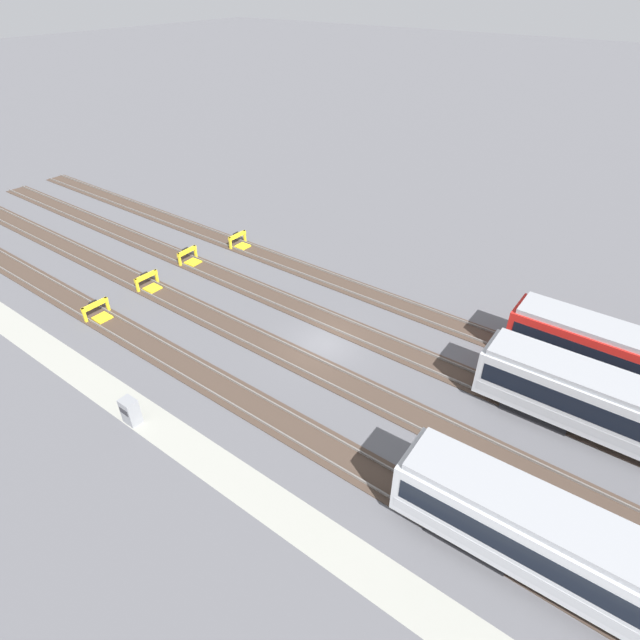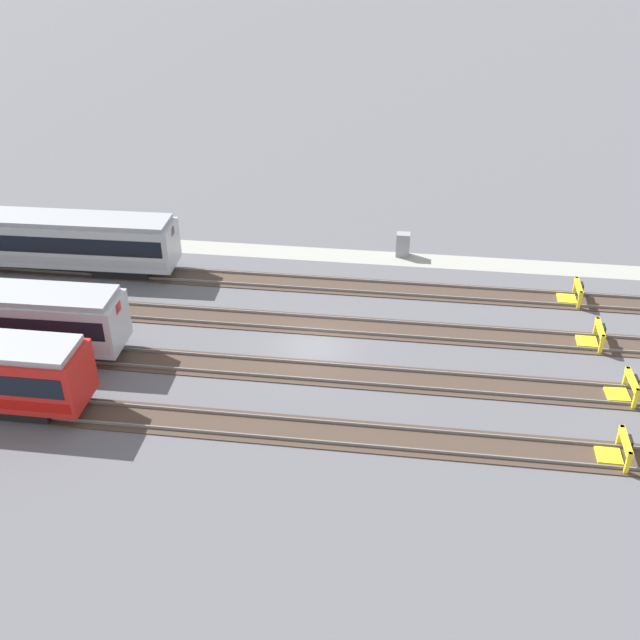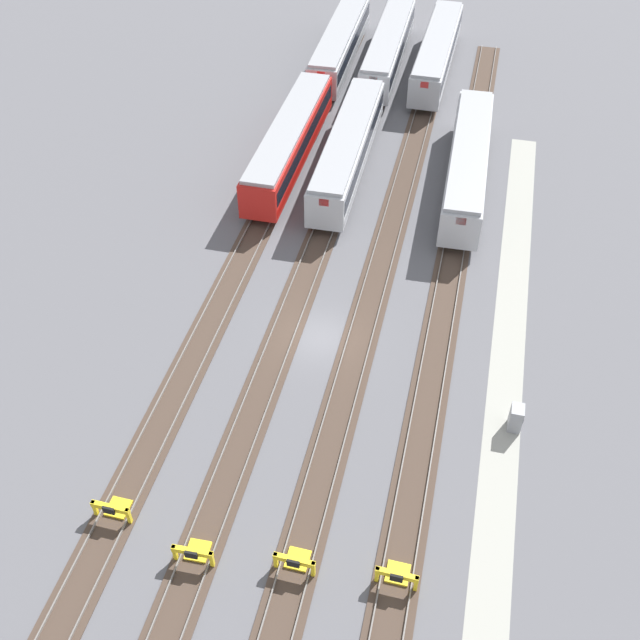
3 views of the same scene
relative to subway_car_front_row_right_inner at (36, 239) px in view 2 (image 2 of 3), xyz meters
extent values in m
plane|color=#5B5B60|center=(-18.84, 7.00, -2.04)|extent=(400.00, 400.00, 0.00)
cube|color=#9E9E93|center=(-18.84, -4.29, -2.04)|extent=(54.00, 2.00, 0.01)
cube|color=#47382D|center=(-18.84, -0.06, -2.01)|extent=(90.00, 2.23, 0.06)
cube|color=slate|center=(-18.84, 0.66, -1.90)|extent=(90.00, 0.07, 0.15)
cube|color=slate|center=(-18.84, -0.77, -1.90)|extent=(90.00, 0.07, 0.15)
cube|color=#47382D|center=(-18.84, 4.65, -2.01)|extent=(90.00, 2.24, 0.06)
cube|color=slate|center=(-18.84, 5.36, -1.90)|extent=(90.00, 0.07, 0.15)
cube|color=slate|center=(-18.84, 3.93, -1.90)|extent=(90.00, 0.07, 0.15)
cube|color=#47382D|center=(-18.84, 9.35, -2.01)|extent=(90.00, 2.24, 0.06)
cube|color=slate|center=(-18.84, 10.07, -1.90)|extent=(90.00, 0.07, 0.15)
cube|color=slate|center=(-18.84, 8.63, -1.90)|extent=(90.00, 0.07, 0.15)
cube|color=#47382D|center=(-18.84, 14.05, -2.01)|extent=(90.00, 2.23, 0.06)
cube|color=slate|center=(-18.84, 14.77, -1.90)|extent=(90.00, 0.07, 0.15)
cube|color=slate|center=(-18.84, 13.33, -1.90)|extent=(90.00, 0.07, 0.15)
cube|color=red|center=(-8.96, 14.05, 1.01)|extent=(0.08, 0.70, 0.56)
cube|color=black|center=(-5.58, 14.04, -1.69)|extent=(3.61, 2.25, 0.70)
cube|color=red|center=(-8.96, 9.15, 1.01)|extent=(0.09, 0.70, 0.56)
cube|color=black|center=(-5.58, 9.21, -1.69)|extent=(3.64, 2.30, 0.70)
cube|color=#B7BABF|center=(0.00, 0.00, 0.01)|extent=(18.07, 3.27, 2.70)
cube|color=black|center=(0.00, 0.00, 0.33)|extent=(17.35, 3.29, 1.08)
cube|color=#A8AAAF|center=(0.00, 0.00, -0.75)|extent=(17.71, 3.29, 0.54)
cube|color=#999BA0|center=(0.00, 0.00, 1.51)|extent=(17.52, 2.97, 0.30)
cube|color=red|center=(-8.96, -0.23, 1.01)|extent=(0.10, 0.70, 0.56)
cube|color=black|center=(-5.58, -0.15, -1.69)|extent=(3.66, 2.33, 0.70)
cube|color=yellow|center=(-33.77, 0.84, -1.46)|extent=(0.18, 0.18, 1.15)
cube|color=yellow|center=(-33.80, -0.96, -1.46)|extent=(0.18, 0.18, 1.15)
cube|color=yellow|center=(-33.79, -0.06, -1.04)|extent=(0.27, 2.00, 0.30)
cube|color=yellow|center=(-33.24, -0.06, -1.95)|extent=(1.12, 1.10, 0.18)
cube|color=black|center=(-33.97, -0.05, -1.04)|extent=(0.13, 0.60, 0.44)
cube|color=yellow|center=(-34.16, 5.55, -1.46)|extent=(0.18, 0.18, 1.15)
cube|color=yellow|center=(-34.20, 3.75, -1.46)|extent=(0.18, 0.18, 1.15)
cube|color=yellow|center=(-34.18, 4.65, -1.04)|extent=(0.28, 2.00, 0.30)
cube|color=yellow|center=(-33.63, 4.64, -1.95)|extent=(1.12, 1.10, 0.18)
cube|color=black|center=(-34.36, 4.65, -1.04)|extent=(0.13, 0.60, 0.44)
cube|color=yellow|center=(-34.88, 10.25, -1.46)|extent=(0.19, 0.19, 1.15)
cube|color=yellow|center=(-34.81, 8.45, -1.46)|extent=(0.19, 0.19, 1.15)
cube|color=yellow|center=(-34.85, 9.35, -1.04)|extent=(0.32, 2.01, 0.30)
cube|color=yellow|center=(-34.30, 9.37, -1.95)|extent=(1.14, 1.12, 0.18)
cube|color=black|center=(-35.03, 9.34, -1.04)|extent=(0.14, 0.60, 0.44)
cube|color=yellow|center=(-33.54, 14.95, -1.46)|extent=(0.18, 0.18, 1.15)
cube|color=yellow|center=(-33.57, 13.15, -1.46)|extent=(0.18, 0.18, 1.15)
cube|color=yellow|center=(-33.56, 14.05, -1.04)|extent=(0.27, 2.00, 0.30)
cube|color=yellow|center=(-33.01, 14.04, -1.95)|extent=(1.12, 1.10, 0.18)
cube|color=black|center=(-33.74, 14.05, -1.04)|extent=(0.13, 0.60, 0.44)
cube|color=gray|center=(-23.19, -4.89, -1.24)|extent=(0.90, 0.70, 1.60)
cube|color=#333338|center=(-23.19, -5.25, -1.00)|extent=(0.70, 0.04, 0.36)
camera|label=1|loc=(-3.48, -14.26, 18.36)|focal=28.00mm
camera|label=2|loc=(-23.57, 40.56, 20.55)|focal=42.00mm
camera|label=3|loc=(-50.66, -0.49, 30.56)|focal=42.00mm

